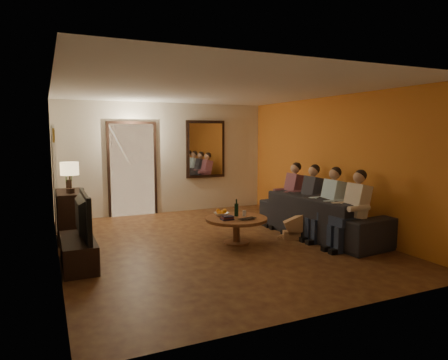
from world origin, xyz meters
name	(u,v)px	position (x,y,z in m)	size (l,w,h in m)	color
floor	(215,243)	(0.00, 0.00, 0.00)	(5.00, 6.00, 0.01)	#401A11
ceiling	(215,90)	(0.00, 0.00, 2.60)	(5.00, 6.00, 0.01)	white
back_wall	(166,158)	(0.00, 3.00, 1.30)	(5.00, 0.02, 2.60)	beige
front_wall	(331,191)	(0.00, -3.00, 1.30)	(5.00, 0.02, 2.60)	beige
left_wall	(55,174)	(-2.50, 0.00, 1.30)	(0.02, 6.00, 2.60)	beige
right_wall	(333,164)	(2.50, 0.00, 1.30)	(0.02, 6.00, 2.60)	beige
orange_accent	(333,164)	(2.49, 0.00, 1.30)	(0.01, 6.00, 2.60)	orange
kitchen_doorway	(132,170)	(-0.80, 2.98, 1.05)	(1.00, 0.06, 2.10)	#FFE0A5
door_trim	(133,170)	(-0.80, 2.97, 1.05)	(1.12, 0.04, 2.22)	black
fridge_glimpse	(143,176)	(-0.55, 2.98, 0.90)	(0.45, 0.03, 1.70)	silver
mirror_frame	(206,149)	(1.00, 2.96, 1.50)	(1.00, 0.05, 1.40)	black
mirror_glass	(206,149)	(1.00, 2.93, 1.50)	(0.86, 0.02, 1.26)	white
white_door	(55,177)	(-2.46, 2.30, 1.02)	(0.06, 0.85, 2.04)	white
framed_art	(53,135)	(-2.47, 1.30, 1.85)	(0.03, 0.28, 0.24)	#B28C33
art_canvas	(54,135)	(-2.46, 1.30, 1.85)	(0.01, 0.22, 0.18)	brown
dresser	(71,216)	(-2.25, 1.25, 0.44)	(0.45, 0.98, 0.87)	black
table_lamp	(70,177)	(-2.25, 1.03, 1.14)	(0.30, 0.30, 0.54)	beige
flower_vase	(69,178)	(-2.25, 1.47, 1.09)	(0.14, 0.14, 0.44)	red
tv_stand	(78,252)	(-2.25, -0.30, 0.20)	(0.45, 1.19, 0.40)	black
tv	(77,216)	(-2.25, -0.30, 0.72)	(0.15, 1.14, 0.65)	black
sofa	(323,216)	(1.99, -0.37, 0.38)	(1.02, 2.61, 0.76)	black
person_a	(354,213)	(1.89, -1.27, 0.60)	(0.60, 0.40, 1.20)	tan
person_b	(329,207)	(1.89, -0.67, 0.60)	(0.60, 0.40, 1.20)	tan
person_c	(309,202)	(1.89, -0.07, 0.60)	(0.60, 0.40, 1.20)	tan
person_d	(291,197)	(1.89, 0.53, 0.60)	(0.60, 0.40, 1.20)	tan
dog	(297,223)	(1.45, -0.35, 0.28)	(0.56, 0.24, 0.56)	#B57453
coffee_table	(236,230)	(0.32, -0.16, 0.23)	(1.06, 1.06, 0.45)	brown
bowl	(222,214)	(0.14, 0.06, 0.48)	(0.26, 0.26, 0.06)	white
oranges	(222,210)	(0.14, 0.06, 0.55)	(0.20, 0.20, 0.08)	orange
wine_bottle	(236,207)	(0.37, -0.06, 0.60)	(0.07, 0.07, 0.31)	black
wine_glass	(244,213)	(0.50, -0.11, 0.50)	(0.06, 0.06, 0.10)	silver
book_stack	(227,218)	(0.10, -0.26, 0.48)	(0.20, 0.15, 0.07)	black
laptop	(249,219)	(0.42, -0.44, 0.46)	(0.33, 0.21, 0.03)	black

